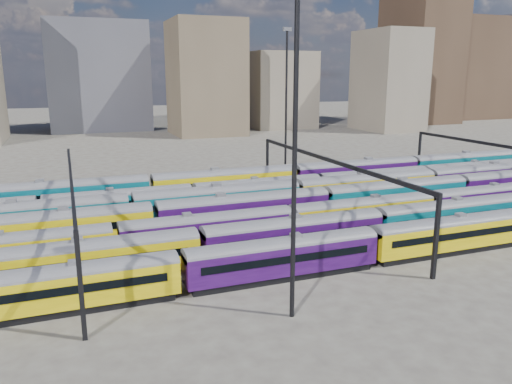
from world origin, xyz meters
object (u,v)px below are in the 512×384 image
object	(u,v)px
rake_0	(181,267)
rake_1	(294,232)
rake_2	(290,218)
mast_2	(295,135)

from	to	relation	value
rake_0	rake_1	xyz separation A→B (m)	(12.82, 5.00, 0.14)
rake_1	rake_2	bearing A→B (deg)	69.92
rake_0	mast_2	world-z (taller)	mast_2
rake_1	mast_2	bearing A→B (deg)	-115.76
rake_0	rake_1	size ratio (longest dim) A/B	0.81
rake_0	rake_1	bearing A→B (deg)	21.31
rake_0	rake_1	world-z (taller)	rake_1
rake_1	rake_2	size ratio (longest dim) A/B	1.22
rake_1	rake_2	world-z (taller)	rake_1
rake_1	mast_2	xyz separation A→B (m)	(-5.79, -12.00, 11.43)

